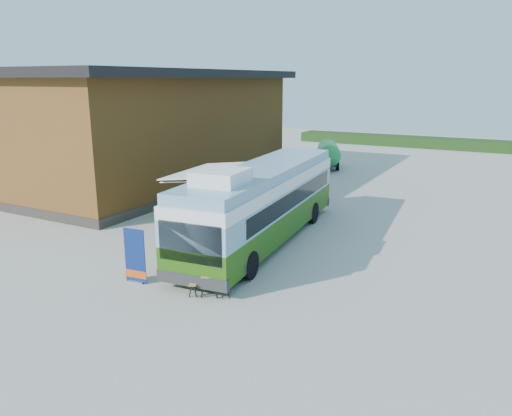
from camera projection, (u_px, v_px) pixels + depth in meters
The scene contains 10 objects.
ground at pixel (214, 252), 20.62m from camera, with size 100.00×100.00×0.00m, color #BCB7AD.
barn at pixel (163, 131), 33.07m from camera, with size 9.60×21.20×7.50m.
hedge at pixel (494, 146), 49.11m from camera, with size 40.00×3.00×1.00m, color #264419.
bus at pixel (262, 201), 21.50m from camera, with size 3.82×12.70×3.84m.
awning at pixel (214, 175), 22.30m from camera, with size 3.27×4.80×0.54m.
banner at pixel (135, 261), 17.34m from camera, with size 0.86×0.24×1.97m.
picnic_table at pixel (211, 276), 16.64m from camera, with size 1.69×1.62×0.76m.
person_a at pixel (300, 192), 27.56m from camera, with size 0.64×0.42×1.75m, color #999999.
person_b at pixel (223, 199), 26.21m from camera, with size 0.82×0.64×1.68m, color #999999.
slurry_tanker at pixel (329, 153), 39.81m from camera, with size 3.16×5.33×2.10m.
Camera 1 is at (10.82, -16.31, 6.95)m, focal length 35.00 mm.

